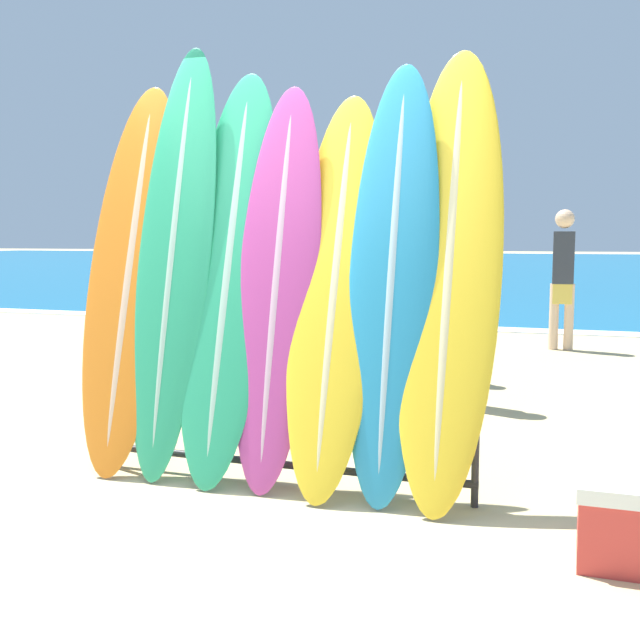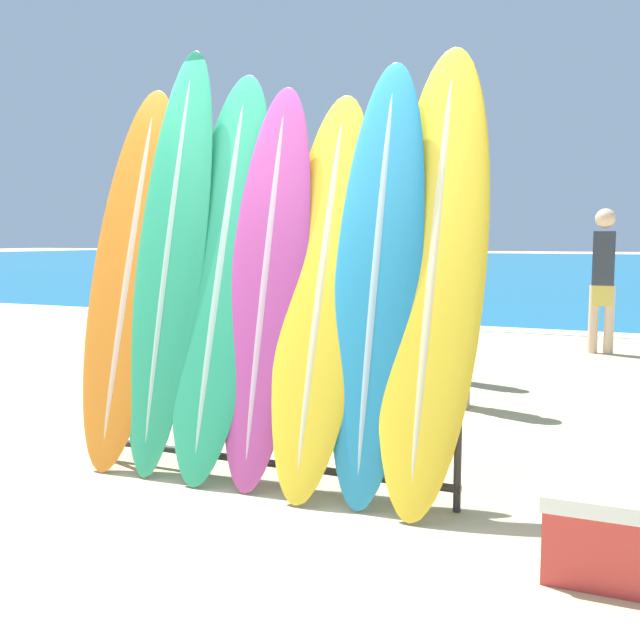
# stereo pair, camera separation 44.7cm
# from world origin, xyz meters

# --- Properties ---
(ground_plane) EXTENTS (160.00, 160.00, 0.00)m
(ground_plane) POSITION_xyz_m (0.00, 0.00, 0.00)
(ground_plane) COLOR tan
(ocean_water) EXTENTS (120.00, 60.00, 0.01)m
(ocean_water) POSITION_xyz_m (0.00, 37.58, 0.00)
(ocean_water) COLOR #146693
(ocean_water) RESTS_ON ground_plane
(surfboard_rack) EXTENTS (2.30, 0.04, 0.84)m
(surfboard_rack) POSITION_xyz_m (0.10, 0.45, 0.46)
(surfboard_rack) COLOR #28282D
(surfboard_rack) RESTS_ON ground_plane
(surfboard_slot_0) EXTENTS (0.58, 0.70, 2.36)m
(surfboard_slot_0) POSITION_xyz_m (-0.87, 0.53, 1.18)
(surfboard_slot_0) COLOR orange
(surfboard_slot_0) RESTS_ON ground_plane
(surfboard_slot_1) EXTENTS (0.48, 0.70, 2.57)m
(surfboard_slot_1) POSITION_xyz_m (-0.57, 0.53, 1.29)
(surfboard_slot_1) COLOR #289E70
(surfboard_slot_1) RESTS_ON ground_plane
(surfboard_slot_2) EXTENTS (0.56, 0.74, 2.40)m
(surfboard_slot_2) POSITION_xyz_m (-0.21, 0.54, 1.20)
(surfboard_slot_2) COLOR #289E70
(surfboard_slot_2) RESTS_ON ground_plane
(surfboard_slot_3) EXTENTS (0.49, 0.61, 2.29)m
(surfboard_slot_3) POSITION_xyz_m (0.10, 0.50, 1.14)
(surfboard_slot_3) COLOR #B23D8E
(surfboard_slot_3) RESTS_ON ground_plane
(surfboard_slot_4) EXTENTS (0.52, 0.76, 2.23)m
(surfboard_slot_4) POSITION_xyz_m (0.44, 0.51, 1.11)
(surfboard_slot_4) COLOR yellow
(surfboard_slot_4) RESTS_ON ground_plane
(surfboard_slot_5) EXTENTS (0.48, 0.64, 2.37)m
(surfboard_slot_5) POSITION_xyz_m (0.77, 0.50, 1.18)
(surfboard_slot_5) COLOR teal
(surfboard_slot_5) RESTS_ON ground_plane
(surfboard_slot_6) EXTENTS (0.55, 0.81, 2.45)m
(surfboard_slot_6) POSITION_xyz_m (1.06, 0.54, 1.22)
(surfboard_slot_6) COLOR yellow
(surfboard_slot_6) RESTS_ON ground_plane
(person_near_water) EXTENTS (0.28, 0.30, 1.76)m
(person_near_water) POSITION_xyz_m (0.65, 2.86, 0.96)
(person_near_water) COLOR tan
(person_near_water) RESTS_ON ground_plane
(person_mid_beach) EXTENTS (0.26, 0.25, 1.54)m
(person_mid_beach) POSITION_xyz_m (-1.60, 4.61, 0.84)
(person_mid_beach) COLOR #846047
(person_mid_beach) RESTS_ON ground_plane
(person_far_left) EXTENTS (0.30, 0.24, 1.76)m
(person_far_left) POSITION_xyz_m (1.53, 6.44, 0.96)
(person_far_left) COLOR beige
(person_far_left) RESTS_ON ground_plane
(person_far_right) EXTENTS (0.26, 0.26, 1.57)m
(person_far_right) POSITION_xyz_m (0.34, 3.91, 0.85)
(person_far_right) COLOR #846047
(person_far_right) RESTS_ON ground_plane
(cooler_box) EXTENTS (0.58, 0.36, 0.37)m
(cooler_box) POSITION_xyz_m (2.02, -0.04, 0.19)
(cooler_box) COLOR red
(cooler_box) RESTS_ON ground_plane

